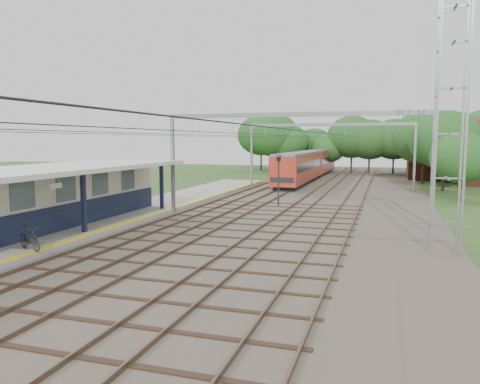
% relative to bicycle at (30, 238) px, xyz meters
% --- Properties ---
extents(ground, '(160.00, 160.00, 0.00)m').
position_rel_bicycle_xyz_m(ground, '(5.60, -1.67, -0.90)').
color(ground, '#2D4C1E').
rests_on(ground, ground).
extents(ballast_bed, '(18.00, 90.00, 0.10)m').
position_rel_bicycle_xyz_m(ballast_bed, '(9.60, 28.33, -0.85)').
color(ballast_bed, '#473D33').
rests_on(ballast_bed, ground).
extents(platform, '(5.00, 52.00, 0.35)m').
position_rel_bicycle_xyz_m(platform, '(-1.90, 12.33, -0.73)').
color(platform, gray).
rests_on(platform, ground).
extents(yellow_stripe, '(0.45, 52.00, 0.01)m').
position_rel_bicycle_xyz_m(yellow_stripe, '(0.35, 12.33, -0.55)').
color(yellow_stripe, yellow).
rests_on(yellow_stripe, platform).
extents(station_building, '(3.41, 18.00, 3.40)m').
position_rel_bicycle_xyz_m(station_building, '(-3.28, 5.33, 1.14)').
color(station_building, beige).
rests_on(station_building, platform).
extents(canopy, '(6.40, 20.00, 3.44)m').
position_rel_bicycle_xyz_m(canopy, '(-2.17, 4.33, 2.74)').
color(canopy, '#121A38').
rests_on(canopy, platform).
extents(rail_tracks, '(11.80, 88.00, 0.15)m').
position_rel_bicycle_xyz_m(rail_tracks, '(7.10, 28.33, -0.73)').
color(rail_tracks, brown).
rests_on(rail_tracks, ballast_bed).
extents(catenary_system, '(17.22, 88.00, 7.00)m').
position_rel_bicycle_xyz_m(catenary_system, '(8.99, 23.62, 4.61)').
color(catenary_system, gray).
rests_on(catenary_system, ground).
extents(lattice_pylon, '(1.30, 1.30, 12.00)m').
position_rel_bicycle_xyz_m(lattice_pylon, '(17.60, 6.33, 5.10)').
color(lattice_pylon, gray).
rests_on(lattice_pylon, ground).
extents(tree_band, '(31.72, 30.88, 8.82)m').
position_rel_bicycle_xyz_m(tree_band, '(9.44, 55.46, 4.02)').
color(tree_band, '#382619').
rests_on(tree_band, ground).
extents(house_far, '(8.00, 6.12, 8.66)m').
position_rel_bicycle_xyz_m(house_far, '(21.60, 50.33, 2.33)').
color(house_far, brown).
rests_on(house_far, ground).
extents(bicycle, '(1.90, 1.18, 1.11)m').
position_rel_bicycle_xyz_m(bicycle, '(0.00, 0.00, 0.00)').
color(bicycle, black).
rests_on(bicycle, platform).
extents(train, '(2.82, 35.11, 3.71)m').
position_rel_bicycle_xyz_m(train, '(5.10, 46.23, 1.17)').
color(train, black).
rests_on(train, ballast_bed).
extents(signal_post, '(0.31, 0.28, 4.11)m').
position_rel_bicycle_xyz_m(signal_post, '(6.95, 18.90, 1.63)').
color(signal_post, black).
rests_on(signal_post, ground).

